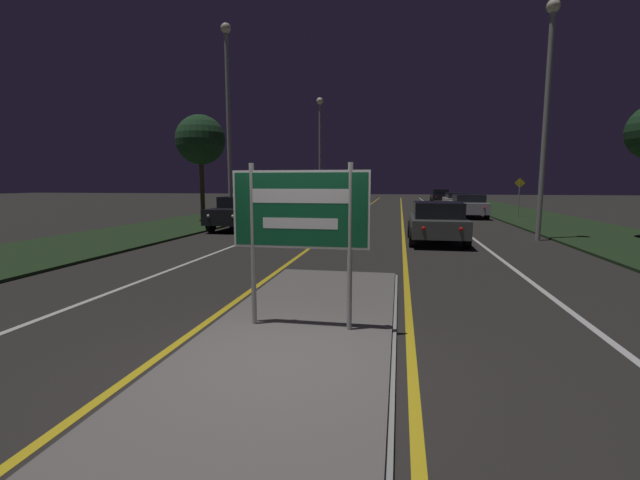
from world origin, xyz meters
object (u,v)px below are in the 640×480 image
(streetlight_right_near, at_px, (547,96))
(car_receding_1, at_px, (468,205))
(car_receding_2, at_px, (456,201))
(car_receding_3, at_px, (440,196))
(streetlight_left_far, at_px, (320,132))
(highway_sign, at_px, (300,216))
(car_receding_0, at_px, (437,221))
(warning_sign, at_px, (519,194))
(streetlight_left_near, at_px, (228,106))
(car_approaching_0, at_px, (241,212))
(car_approaching_1, at_px, (290,204))

(streetlight_right_near, bearing_deg, car_receding_1, 94.92)
(car_receding_1, relative_size, car_receding_2, 1.00)
(car_receding_3, bearing_deg, car_receding_1, -90.30)
(car_receding_1, bearing_deg, streetlight_left_far, 133.64)
(streetlight_right_near, bearing_deg, highway_sign, -119.65)
(car_receding_0, xyz_separation_m, car_receding_3, (2.97, 32.27, 0.01))
(warning_sign, bearing_deg, car_receding_1, 177.74)
(streetlight_left_near, relative_size, streetlight_right_near, 1.10)
(streetlight_left_far, distance_m, car_receding_0, 26.70)
(car_receding_3, height_order, warning_sign, warning_sign)
(streetlight_right_near, bearing_deg, warning_sign, 79.38)
(highway_sign, distance_m, car_receding_3, 42.73)
(car_approaching_0, relative_size, car_approaching_1, 0.99)
(car_approaching_0, bearing_deg, highway_sign, -65.86)
(streetlight_left_far, distance_m, car_receding_3, 15.43)
(streetlight_right_near, height_order, car_receding_2, streetlight_right_near)
(car_receding_3, bearing_deg, car_approaching_1, -119.15)
(car_receding_1, bearing_deg, warning_sign, -2.26)
(highway_sign, distance_m, car_approaching_1, 22.63)
(streetlight_right_near, relative_size, car_receding_3, 2.01)
(highway_sign, distance_m, warning_sign, 23.72)
(highway_sign, relative_size, streetlight_left_far, 0.23)
(streetlight_right_near, distance_m, car_approaching_0, 13.33)
(streetlight_right_near, height_order, warning_sign, streetlight_right_near)
(car_receding_0, distance_m, car_receding_2, 20.03)
(car_approaching_0, bearing_deg, warning_sign, 31.54)
(car_receding_2, bearing_deg, car_receding_0, -98.97)
(streetlight_left_far, bearing_deg, car_receding_1, -46.36)
(car_receding_1, bearing_deg, car_receding_0, -103.23)
(warning_sign, bearing_deg, car_approaching_0, -148.46)
(streetlight_left_near, bearing_deg, car_receding_0, -21.40)
(highway_sign, relative_size, car_receding_3, 0.54)
(highway_sign, relative_size, car_approaching_1, 0.49)
(streetlight_left_near, bearing_deg, car_receding_1, 34.97)
(car_receding_2, bearing_deg, streetlight_left_far, 158.73)
(warning_sign, bearing_deg, car_receding_0, -115.74)
(car_receding_0, bearing_deg, car_receding_1, 76.77)
(highway_sign, distance_m, car_receding_0, 10.47)
(warning_sign, bearing_deg, car_receding_2, 109.20)
(streetlight_right_near, bearing_deg, streetlight_left_far, 118.63)
(streetlight_left_near, distance_m, car_receding_2, 20.97)
(car_receding_0, relative_size, warning_sign, 1.78)
(streetlight_left_near, distance_m, car_receding_3, 31.53)
(car_receding_3, bearing_deg, streetlight_left_far, -146.43)
(highway_sign, distance_m, car_receding_2, 30.44)
(highway_sign, bearing_deg, car_approaching_1, 104.79)
(car_approaching_1, distance_m, warning_sign, 14.29)
(highway_sign, bearing_deg, warning_sign, 69.00)
(streetlight_right_near, height_order, car_approaching_1, streetlight_right_near)
(car_receding_0, bearing_deg, highway_sign, -104.91)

